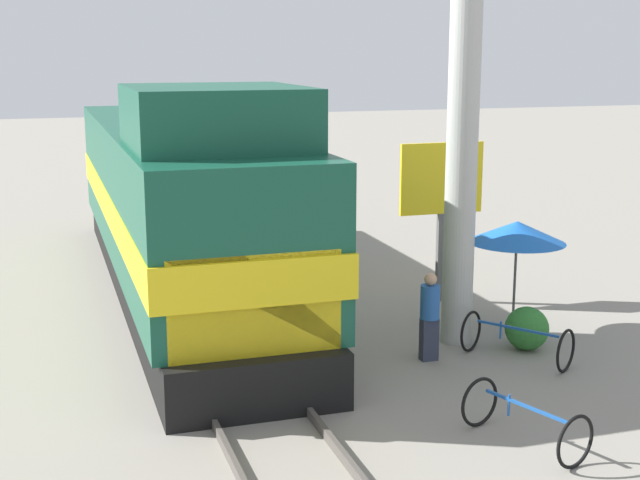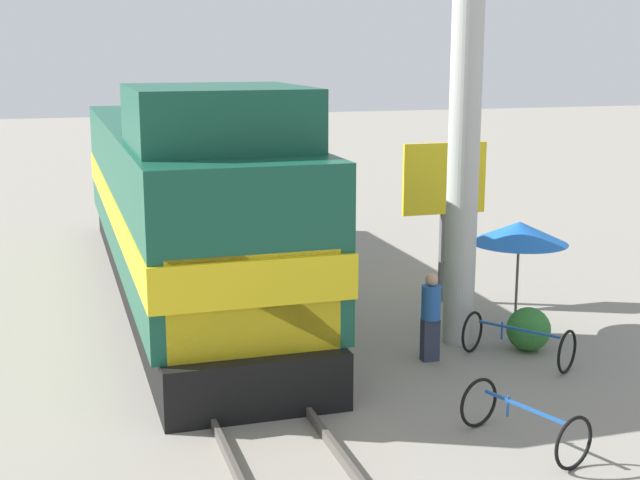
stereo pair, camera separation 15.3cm
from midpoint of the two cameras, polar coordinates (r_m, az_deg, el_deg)
ground_plane at (r=14.96m, az=-5.62°, el=-9.00°), size 120.00×120.00×0.00m
rail_near at (r=14.81m, az=-8.37°, el=-8.98°), size 0.08×34.22×0.15m
rail_far at (r=15.08m, az=-2.93°, el=-8.46°), size 0.08×34.22×0.15m
locomotive at (r=19.58m, az=-9.08°, el=2.09°), size 3.13×15.23×4.77m
utility_pole at (r=16.15m, az=8.99°, el=11.09°), size 1.80×0.57×10.19m
vendor_umbrella at (r=17.21m, az=12.25°, el=0.50°), size 1.84×1.84×2.20m
billboard_sign at (r=19.08m, az=7.55°, el=3.38°), size 1.88×0.12×3.45m
shrub_cluster at (r=16.68m, az=12.84°, el=-5.54°), size 0.80×0.80×0.80m
person_bystander at (r=15.71m, az=6.75°, el=-4.70°), size 0.34×0.34×1.58m
bicycle at (r=16.03m, az=12.20°, el=-6.28°), size 1.68×1.93×0.76m
bicycle_spare at (r=12.79m, az=12.63°, el=-11.19°), size 1.28×1.88×0.74m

